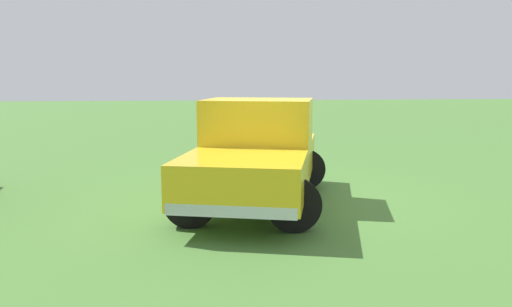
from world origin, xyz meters
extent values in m
plane|color=#477533|center=(0.00, 0.00, 0.00)|extent=(80.00, 80.00, 0.00)
cylinder|color=black|center=(0.26, 1.81, 0.39)|extent=(0.79, 0.22, 0.79)
cylinder|color=black|center=(1.73, 1.43, 0.39)|extent=(0.79, 0.22, 0.79)
cylinder|color=black|center=(-0.47, -1.00, 0.39)|extent=(0.79, 0.22, 0.79)
cylinder|color=black|center=(1.00, -1.38, 0.39)|extent=(0.79, 0.22, 0.79)
cube|color=gold|center=(0.97, 1.53, 0.73)|extent=(2.22, 2.21, 0.64)
cube|color=gold|center=(0.56, -0.05, 1.11)|extent=(2.13, 1.86, 1.40)
cube|color=slate|center=(0.56, -0.05, 1.55)|extent=(1.93, 1.62, 0.48)
cube|color=gold|center=(0.33, -0.92, 0.71)|extent=(2.31, 2.56, 0.60)
cube|color=silver|center=(1.18, 2.35, 0.47)|extent=(1.72, 0.56, 0.16)
cone|color=orange|center=(-0.55, -4.62, 0.28)|extent=(0.32, 0.32, 0.55)
camera|label=1|loc=(1.53, 8.82, 2.20)|focal=35.91mm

